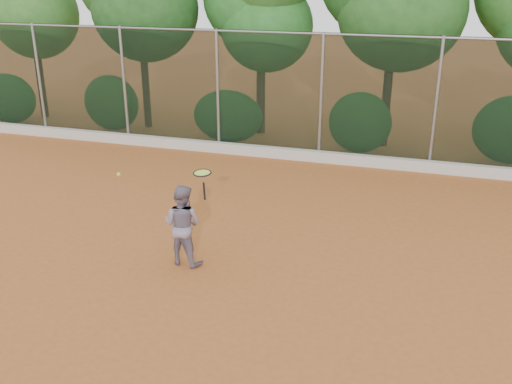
% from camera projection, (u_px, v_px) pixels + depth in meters
% --- Properties ---
extents(ground, '(80.00, 80.00, 0.00)m').
position_uv_depth(ground, '(239.00, 279.00, 9.90)').
color(ground, '#A55927').
rests_on(ground, ground).
extents(concrete_curb, '(24.00, 0.20, 0.30)m').
position_uv_depth(concrete_curb, '(317.00, 156.00, 15.92)').
color(concrete_curb, beige).
rests_on(concrete_curb, ground).
extents(tennis_player, '(0.80, 0.65, 1.51)m').
position_uv_depth(tennis_player, '(183.00, 225.00, 10.20)').
color(tennis_player, slate).
rests_on(tennis_player, ground).
extents(chainlink_fence, '(24.09, 0.09, 3.50)m').
position_uv_depth(chainlink_fence, '(321.00, 94.00, 15.46)').
color(chainlink_fence, black).
rests_on(chainlink_fence, ground).
extents(tennis_racket, '(0.35, 0.35, 0.54)m').
position_uv_depth(tennis_racket, '(202.00, 175.00, 9.57)').
color(tennis_racket, black).
rests_on(tennis_racket, ground).
extents(tennis_ball_in_flight, '(0.07, 0.07, 0.07)m').
position_uv_depth(tennis_ball_in_flight, '(119.00, 174.00, 10.18)').
color(tennis_ball_in_flight, yellow).
rests_on(tennis_ball_in_flight, ground).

